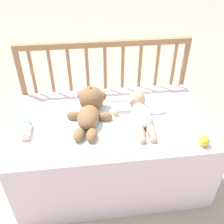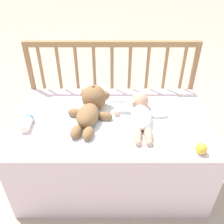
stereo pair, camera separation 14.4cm
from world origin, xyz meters
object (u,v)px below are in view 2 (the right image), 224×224
toy_ball (201,148)px  baby_bottle (28,122)px  baby (141,114)px  teddy_bear (91,106)px

toy_ball → baby_bottle: size_ratio=0.43×
baby → toy_ball: size_ratio=6.89×
baby → baby_bottle: 0.65m
baby → baby_bottle: bearing=-174.7°
baby → baby_bottle: (-0.65, -0.06, -0.02)m
baby → toy_ball: bearing=-44.9°
teddy_bear → baby: teddy_bear is taller
teddy_bear → baby: bearing=-8.9°
toy_ball → baby: bearing=135.1°
baby_bottle → toy_ball: bearing=-13.1°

